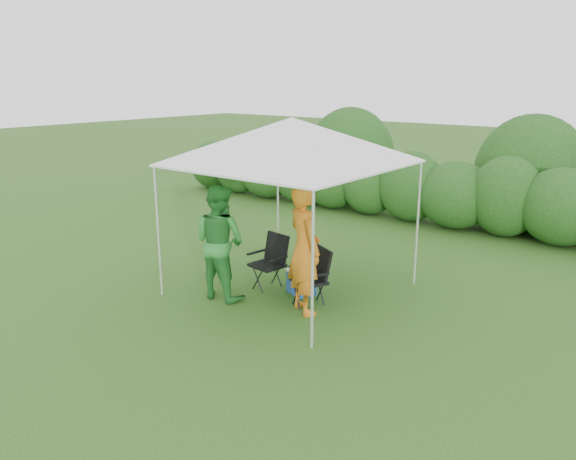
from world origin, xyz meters
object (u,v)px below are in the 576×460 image
Objects in this scene: chair_left at (271,258)px; man at (304,249)px; cooler at (301,282)px; woman at (219,242)px; canopy at (292,141)px; chair_right at (314,273)px.

man is at bearing -16.27° from chair_left.
cooler is at bearing -21.87° from man.
man reaches higher than cooler.
woman reaches higher than cooler.
woman is at bearing -114.73° from cooler.
chair_left is (-0.34, -0.11, -1.95)m from canopy.
chair_left is 0.66m from cooler.
man is 1.07m from cooler.
chair_right is at bearing -23.53° from canopy.
man is (0.04, -0.31, 0.47)m from chair_right.
chair_left is at bearing -151.58° from cooler.
woman is (-0.71, -0.94, -1.54)m from canopy.
chair_right is 1.63× the size of cooler.
canopy reaches higher than cooler.
woman is (-1.41, -0.35, -0.06)m from man.
man reaches higher than chair_left.
man is at bearing -28.45° from cooler.
man is (1.04, -0.48, 0.47)m from chair_left.
chair_right is at bearing -8.80° from cooler.
chair_left is at bearing 3.27° from man.
man is 1.45m from woman.
chair_left is at bearing -162.20° from canopy.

